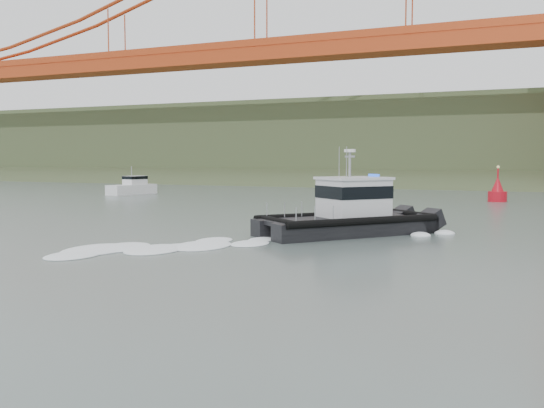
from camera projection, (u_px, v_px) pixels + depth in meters
The scene contains 5 objects.
ground at pixel (165, 275), 24.18m from camera, with size 400.00×400.00×0.00m, color #54645E.
headlands at pixel (472, 148), 138.42m from camera, with size 500.00×105.36×27.12m.
patrol_boat at pixel (349, 212), 37.04m from camera, with size 10.19×11.11×5.38m.
motorboat at pixel (133, 187), 78.49m from camera, with size 3.55×7.14×3.76m.
nav_buoy at pixel (497, 192), 65.19m from camera, with size 1.97×1.97×4.11m.
Camera 1 is at (13.45, -20.21, 4.64)m, focal length 40.00 mm.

